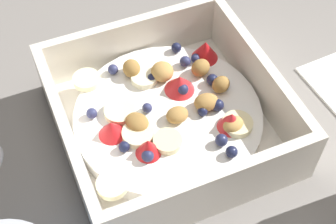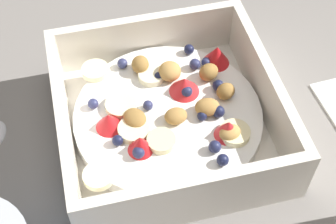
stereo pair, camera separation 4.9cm
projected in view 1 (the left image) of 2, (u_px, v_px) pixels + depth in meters
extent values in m
plane|color=gray|center=(156.00, 119.00, 0.53)|extent=(2.40, 2.40, 0.00)
cube|color=white|center=(168.00, 127.00, 0.51)|extent=(0.21, 0.21, 0.01)
cube|color=white|center=(132.00, 44.00, 0.55)|extent=(0.21, 0.01, 0.07)
cube|color=white|center=(213.00, 194.00, 0.43)|extent=(0.21, 0.01, 0.07)
cube|color=white|center=(258.00, 80.00, 0.52)|extent=(0.01, 0.19, 0.07)
cube|color=white|center=(69.00, 143.00, 0.47)|extent=(0.01, 0.19, 0.07)
cylinder|color=white|center=(168.00, 119.00, 0.50)|extent=(0.19, 0.19, 0.02)
cylinder|color=#F4EAB7|center=(87.00, 80.00, 0.52)|extent=(0.03, 0.03, 0.01)
cylinder|color=#F4EAB7|center=(138.00, 134.00, 0.48)|extent=(0.04, 0.04, 0.01)
cylinder|color=#F7EFC6|center=(147.00, 77.00, 0.52)|extent=(0.04, 0.04, 0.01)
cylinder|color=#F4EAB7|center=(112.00, 185.00, 0.44)|extent=(0.03, 0.03, 0.01)
cylinder|color=#F4EAB7|center=(119.00, 110.00, 0.49)|extent=(0.03, 0.03, 0.01)
cylinder|color=beige|center=(237.00, 124.00, 0.48)|extent=(0.03, 0.03, 0.01)
cylinder|color=beige|center=(168.00, 141.00, 0.47)|extent=(0.04, 0.04, 0.01)
cone|color=red|center=(205.00, 50.00, 0.53)|extent=(0.04, 0.04, 0.02)
cone|color=red|center=(180.00, 83.00, 0.51)|extent=(0.04, 0.04, 0.02)
cone|color=red|center=(112.00, 129.00, 0.47)|extent=(0.04, 0.04, 0.02)
cone|color=red|center=(231.00, 121.00, 0.48)|extent=(0.03, 0.03, 0.02)
cone|color=red|center=(148.00, 147.00, 0.46)|extent=(0.03, 0.03, 0.02)
sphere|color=navy|center=(196.00, 58.00, 0.54)|extent=(0.01, 0.01, 0.01)
sphere|color=#191E3D|center=(232.00, 152.00, 0.46)|extent=(0.01, 0.01, 0.01)
sphere|color=navy|center=(113.00, 69.00, 0.53)|extent=(0.01, 0.01, 0.01)
sphere|color=#23284C|center=(221.00, 140.00, 0.47)|extent=(0.01, 0.01, 0.01)
sphere|color=#23284C|center=(184.00, 93.00, 0.50)|extent=(0.01, 0.01, 0.01)
sphere|color=#191E3D|center=(213.00, 81.00, 0.51)|extent=(0.01, 0.01, 0.01)
sphere|color=#191E3D|center=(218.00, 105.00, 0.49)|extent=(0.01, 0.01, 0.01)
sphere|color=#191E3D|center=(176.00, 48.00, 0.55)|extent=(0.01, 0.01, 0.01)
sphere|color=#191E3D|center=(152.00, 78.00, 0.52)|extent=(0.01, 0.01, 0.01)
sphere|color=#191E3D|center=(124.00, 147.00, 0.46)|extent=(0.01, 0.01, 0.01)
sphere|color=navy|center=(147.00, 108.00, 0.49)|extent=(0.01, 0.01, 0.01)
sphere|color=navy|center=(92.00, 113.00, 0.49)|extent=(0.01, 0.01, 0.01)
sphere|color=#23284C|center=(148.00, 156.00, 0.46)|extent=(0.01, 0.01, 0.01)
sphere|color=navy|center=(224.00, 84.00, 0.51)|extent=(0.01, 0.01, 0.01)
sphere|color=navy|center=(185.00, 62.00, 0.53)|extent=(0.01, 0.01, 0.01)
sphere|color=#191E3D|center=(203.00, 111.00, 0.49)|extent=(0.01, 0.01, 0.01)
ellipsoid|color=tan|center=(162.00, 71.00, 0.52)|extent=(0.03, 0.03, 0.02)
ellipsoid|color=olive|center=(137.00, 122.00, 0.48)|extent=(0.03, 0.03, 0.01)
ellipsoid|color=olive|center=(221.00, 84.00, 0.51)|extent=(0.02, 0.02, 0.02)
ellipsoid|color=olive|center=(131.00, 68.00, 0.52)|extent=(0.02, 0.02, 0.02)
ellipsoid|color=olive|center=(201.00, 68.00, 0.52)|extent=(0.03, 0.02, 0.02)
ellipsoid|color=#AD7F42|center=(177.00, 115.00, 0.49)|extent=(0.02, 0.02, 0.01)
ellipsoid|color=#AD7F42|center=(206.00, 102.00, 0.49)|extent=(0.03, 0.02, 0.02)
ellipsoid|color=tan|center=(233.00, 124.00, 0.48)|extent=(0.03, 0.02, 0.01)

